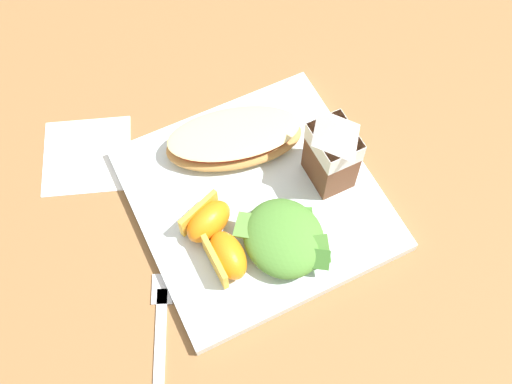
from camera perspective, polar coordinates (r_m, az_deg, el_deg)
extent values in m
plane|color=olive|center=(0.76, 0.00, -0.91)|extent=(3.00, 3.00, 0.00)
cube|color=silver|center=(0.75, 0.00, -0.64)|extent=(0.28, 0.28, 0.02)
ellipsoid|color=tan|center=(0.77, -2.01, 4.70)|extent=(0.12, 0.18, 0.03)
ellipsoid|color=#B22D19|center=(0.76, -2.03, 5.13)|extent=(0.11, 0.17, 0.01)
ellipsoid|color=#EAD184|center=(0.75, -2.05, 5.42)|extent=(0.11, 0.18, 0.01)
ellipsoid|color=#4C8433|center=(0.70, 2.59, -4.24)|extent=(0.10, 0.09, 0.04)
cube|color=#5B8E3D|center=(0.70, -1.01, -3.09)|extent=(0.04, 0.04, 0.01)
cube|color=#4C8433|center=(0.69, 5.86, -5.27)|extent=(0.04, 0.03, 0.02)
cube|color=#3D7028|center=(0.71, 4.04, -2.29)|extent=(0.03, 0.04, 0.02)
cube|color=#336023|center=(0.69, 5.48, -6.13)|extent=(0.04, 0.04, 0.01)
cube|color=brown|center=(0.72, 6.95, 3.29)|extent=(0.06, 0.04, 0.09)
cube|color=white|center=(0.70, 7.22, 4.59)|extent=(0.06, 0.04, 0.03)
pyramid|color=white|center=(0.68, 7.45, 5.67)|extent=(0.06, 0.04, 0.02)
ellipsoid|color=orange|center=(0.71, -4.38, -2.72)|extent=(0.05, 0.07, 0.04)
cube|color=gold|center=(0.72, -5.29, -1.91)|extent=(0.03, 0.06, 0.03)
ellipsoid|color=orange|center=(0.69, -2.57, -5.84)|extent=(0.06, 0.04, 0.04)
cube|color=gold|center=(0.69, -3.79, -6.40)|extent=(0.06, 0.01, 0.03)
cube|color=white|center=(0.82, -15.29, 3.29)|extent=(0.14, 0.14, 0.00)
cube|color=silver|center=(0.70, -8.89, -15.40)|extent=(0.16, 0.08, 0.01)
cube|color=silver|center=(0.72, -8.61, -8.78)|extent=(0.04, 0.04, 0.01)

